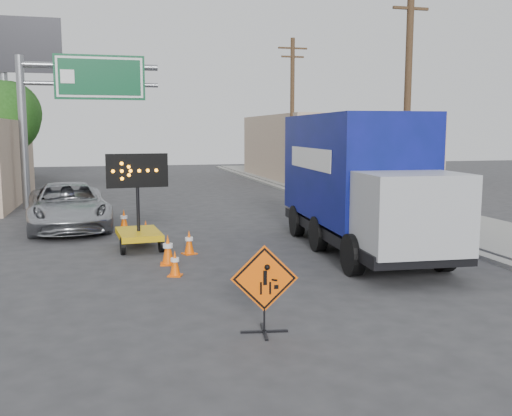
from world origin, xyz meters
name	(u,v)px	position (x,y,z in m)	size (l,w,h in m)	color
ground	(272,328)	(0.00, 0.00, 0.00)	(100.00, 100.00, 0.00)	#2D2D30
curb_right	(334,206)	(7.20, 15.00, 0.06)	(0.40, 60.00, 0.12)	gray
sidewalk_right	(380,204)	(9.50, 15.00, 0.07)	(4.00, 60.00, 0.15)	gray
building_right_far	(332,147)	(13.00, 30.00, 2.30)	(10.00, 14.00, 4.60)	tan
highway_gantry	(70,96)	(-4.43, 17.96, 5.07)	(6.18, 0.38, 6.90)	slate
billboard	(5,62)	(-8.35, 25.87, 7.35)	(6.10, 0.54, 9.85)	slate
utility_pole_near	(407,98)	(8.00, 10.00, 4.68)	(1.80, 0.26, 9.00)	#4B3120
utility_pole_far	(292,111)	(8.00, 24.00, 4.68)	(1.80, 0.26, 9.00)	#4B3120
tree_left_near	(3,118)	(-8.00, 22.00, 4.16)	(3.71, 3.71, 6.03)	#4B3120
tree_left_far	(8,113)	(-9.00, 30.00, 4.60)	(4.10, 4.10, 6.66)	#4B3120
construction_sign	(264,287)	(-0.20, -0.17, 0.82)	(1.16, 0.83, 1.55)	black
arrow_board	(139,228)	(-1.98, 7.65, 0.64)	(1.79, 2.09, 2.84)	#CB9E0B
pickup_truck	(68,206)	(-4.28, 11.92, 0.82)	(2.72, 5.89, 1.64)	#A2A5A9
box_truck	(358,189)	(4.25, 5.90, 1.80)	(3.08, 8.50, 3.97)	black
cone_a	(175,263)	(-1.28, 4.14, 0.32)	(0.42, 0.42, 0.63)	#FF5A05
cone_b	(168,250)	(-1.33, 5.39, 0.40)	(0.45, 0.45, 0.80)	#FF5A05
cone_c	(189,242)	(-0.62, 6.54, 0.35)	(0.46, 0.46, 0.69)	#FF5A05
cone_d	(146,231)	(-1.71, 8.87, 0.33)	(0.38, 0.38, 0.66)	#FF5A05
cone_e	(124,220)	(-2.35, 10.99, 0.38)	(0.44, 0.44, 0.75)	#FF5A05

